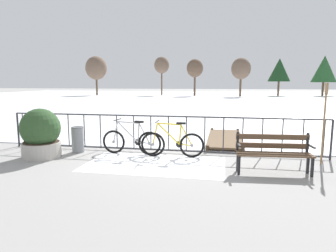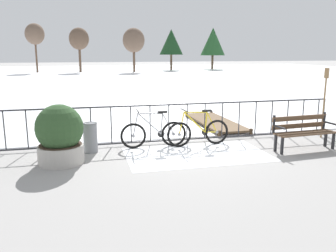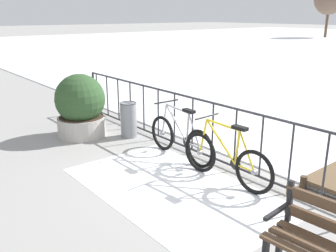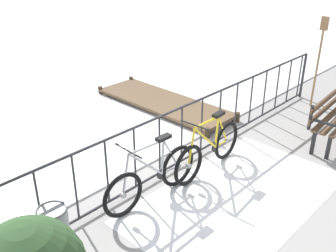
# 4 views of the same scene
# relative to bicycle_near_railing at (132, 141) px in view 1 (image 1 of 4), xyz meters

# --- Properties ---
(ground_plane) EXTENTS (160.00, 160.00, 0.00)m
(ground_plane) POSITION_rel_bicycle_near_railing_xyz_m (0.73, 0.32, -0.37)
(ground_plane) COLOR gray
(frozen_pond) EXTENTS (80.00, 56.00, 0.03)m
(frozen_pond) POSITION_rel_bicycle_near_railing_xyz_m (0.73, 28.72, -0.35)
(frozen_pond) COLOR white
(frozen_pond) RESTS_ON ground
(snow_patch) EXTENTS (3.39, 1.95, 0.01)m
(snow_patch) POSITION_rel_bicycle_near_railing_xyz_m (0.87, -0.88, -0.36)
(snow_patch) COLOR white
(snow_patch) RESTS_ON ground
(railing_fence) EXTENTS (9.06, 0.06, 1.07)m
(railing_fence) POSITION_rel_bicycle_near_railing_xyz_m (0.73, 0.32, 0.19)
(railing_fence) COLOR #2D2D33
(railing_fence) RESTS_ON ground
(bicycle_near_railing) EXTENTS (1.71, 0.52, 0.97)m
(bicycle_near_railing) POSITION_rel_bicycle_near_railing_xyz_m (0.00, 0.00, 0.00)
(bicycle_near_railing) COLOR black
(bicycle_near_railing) RESTS_ON ground
(bicycle_second) EXTENTS (1.71, 0.52, 0.97)m
(bicycle_second) POSITION_rel_bicycle_near_railing_xyz_m (1.17, -0.10, 0.00)
(bicycle_second) COLOR black
(bicycle_second) RESTS_ON ground
(park_bench) EXTENTS (1.63, 0.60, 0.89)m
(park_bench) POSITION_rel_bicycle_near_railing_xyz_m (3.60, -1.07, 0.14)
(park_bench) COLOR brown
(park_bench) RESTS_ON ground
(planter_with_shrub) EXTENTS (1.03, 1.03, 1.31)m
(planter_with_shrub) POSITION_rel_bicycle_near_railing_xyz_m (-2.25, -0.79, 0.27)
(planter_with_shrub) COLOR #ADA8A0
(planter_with_shrub) RESTS_ON ground
(trash_bin) EXTENTS (0.35, 0.35, 0.73)m
(trash_bin) POSITION_rel_bicycle_near_railing_xyz_m (-1.59, -0.04, 0.00)
(trash_bin) COLOR gray
(trash_bin) RESTS_ON ground
(oar_upright) EXTENTS (0.04, 0.16, 1.98)m
(oar_upright) POSITION_rel_bicycle_near_railing_xyz_m (4.88, -0.11, 0.77)
(oar_upright) COLOR #937047
(oar_upright) RESTS_ON ground
(wooden_dock) EXTENTS (1.10, 3.38, 0.20)m
(wooden_dock) POSITION_rel_bicycle_near_railing_xyz_m (2.56, 2.26, -0.25)
(wooden_dock) COLOR brown
(wooden_dock) RESTS_ON ground
(tree_far_west) EXTENTS (2.24, 2.24, 5.74)m
(tree_far_west) POSITION_rel_bicycle_near_railing_xyz_m (-6.78, 36.65, 4.11)
(tree_far_west) COLOR brown
(tree_far_west) RESTS_ON ground
(tree_west_mid) EXTENTS (3.48, 3.48, 5.78)m
(tree_west_mid) POSITION_rel_bicycle_near_railing_xyz_m (16.62, 39.28, 3.49)
(tree_west_mid) COLOR brown
(tree_west_mid) RESTS_ON ground
(tree_centre) EXTENTS (3.17, 3.17, 5.42)m
(tree_centre) POSITION_rel_bicycle_near_railing_xyz_m (10.28, 38.25, 3.37)
(tree_centre) COLOR brown
(tree_centre) RESTS_ON ground
(tree_east_mid) EXTENTS (2.65, 2.65, 5.28)m
(tree_east_mid) POSITION_rel_bicycle_near_railing_xyz_m (4.69, 34.79, 3.43)
(tree_east_mid) COLOR brown
(tree_east_mid) RESTS_ON ground
(tree_far_east) EXTENTS (3.19, 3.19, 5.85)m
(tree_far_east) POSITION_rel_bicycle_near_railing_xyz_m (-16.56, 35.12, 3.71)
(tree_far_east) COLOR brown
(tree_far_east) RESTS_ON ground
(tree_extra) EXTENTS (2.36, 2.36, 5.28)m
(tree_extra) POSITION_rel_bicycle_near_railing_xyz_m (-1.73, 35.90, 3.57)
(tree_extra) COLOR brown
(tree_extra) RESTS_ON ground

